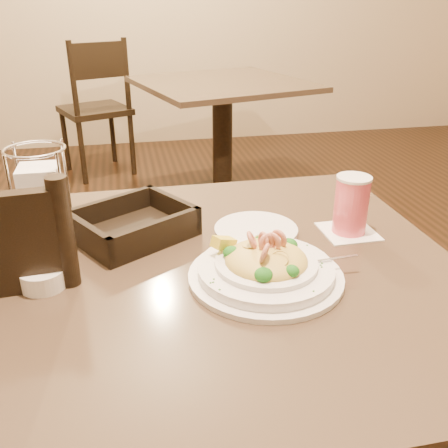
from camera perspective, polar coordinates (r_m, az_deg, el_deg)
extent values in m
cylinder|color=black|center=(1.18, 0.21, -20.35)|extent=(0.12, 0.12, 0.67)
cube|color=brown|center=(0.96, 0.24, -5.63)|extent=(0.90, 0.90, 0.03)
cylinder|color=black|center=(3.19, -0.18, 3.28)|extent=(0.52, 0.52, 0.03)
cylinder|color=black|center=(3.08, -0.19, 9.31)|extent=(0.12, 0.12, 0.67)
cube|color=brown|center=(3.00, -0.19, 15.72)|extent=(1.11, 1.11, 0.03)
cube|color=black|center=(1.27, -24.00, -14.01)|extent=(0.46, 0.46, 0.04)
cylinder|color=black|center=(1.53, -14.92, -16.03)|extent=(0.04, 0.04, 0.43)
cylinder|color=black|center=(0.96, -16.84, -7.87)|extent=(0.04, 0.04, 0.46)
cube|color=black|center=(3.66, -14.55, 12.47)|extent=(0.55, 0.55, 0.04)
cylinder|color=black|center=(3.94, -12.62, 10.00)|extent=(0.04, 0.04, 0.43)
cylinder|color=black|center=(3.83, -17.66, 9.00)|extent=(0.04, 0.04, 0.43)
cylinder|color=black|center=(3.61, -10.46, 8.85)|extent=(0.04, 0.04, 0.43)
cylinder|color=black|center=(3.50, -15.89, 7.75)|extent=(0.04, 0.04, 0.43)
cylinder|color=black|center=(3.51, -11.09, 16.46)|extent=(0.04, 0.04, 0.46)
cylinder|color=black|center=(3.39, -16.88, 15.58)|extent=(0.04, 0.04, 0.46)
cube|color=black|center=(3.43, -14.12, 17.69)|extent=(0.35, 0.16, 0.22)
cylinder|color=white|center=(0.92, 4.77, -5.96)|extent=(0.28, 0.28, 0.01)
cylinder|color=white|center=(0.91, 4.80, -5.20)|extent=(0.25, 0.25, 0.02)
cylinder|color=white|center=(0.90, 4.83, -4.47)|extent=(0.19, 0.19, 0.01)
ellipsoid|color=gold|center=(0.90, 4.84, -4.18)|extent=(0.15, 0.15, 0.05)
cube|color=yellow|center=(0.93, -0.04, -2.18)|extent=(0.05, 0.05, 0.04)
cube|color=silver|center=(0.93, 12.05, -3.97)|extent=(0.11, 0.01, 0.01)
cube|color=silver|center=(0.91, 8.74, -4.17)|extent=(0.03, 0.02, 0.00)
torus|color=gold|center=(0.92, 4.37, -2.52)|extent=(0.04, 0.04, 0.02)
torus|color=gold|center=(0.89, 5.36, -3.72)|extent=(0.05, 0.06, 0.03)
torus|color=gold|center=(0.91, 2.63, -2.51)|extent=(0.03, 0.04, 0.03)
torus|color=gold|center=(0.90, 3.76, -3.56)|extent=(0.05, 0.04, 0.03)
torus|color=gold|center=(0.89, 5.45, -3.62)|extent=(0.03, 0.03, 0.01)
torus|color=gold|center=(0.89, 4.59, -3.22)|extent=(0.03, 0.03, 0.01)
torus|color=gold|center=(0.89, 5.12, -2.69)|extent=(0.03, 0.04, 0.02)
torus|color=gold|center=(0.91, 7.87, -3.51)|extent=(0.04, 0.04, 0.01)
torus|color=gold|center=(0.92, 4.16, -1.87)|extent=(0.04, 0.03, 0.02)
torus|color=gold|center=(0.92, 4.93, -2.68)|extent=(0.04, 0.04, 0.03)
torus|color=gold|center=(0.87, 2.23, -4.92)|extent=(0.03, 0.03, 0.02)
torus|color=gold|center=(0.89, 6.18, -3.54)|extent=(0.05, 0.05, 0.01)
torus|color=gold|center=(0.90, 3.18, -2.51)|extent=(0.05, 0.05, 0.01)
torus|color=gold|center=(0.86, 2.63, -5.13)|extent=(0.03, 0.03, 0.01)
torus|color=gold|center=(0.91, 5.21, -3.53)|extent=(0.06, 0.05, 0.02)
torus|color=gold|center=(0.86, 4.40, -4.98)|extent=(0.05, 0.05, 0.01)
torus|color=gold|center=(0.90, 4.70, -2.26)|extent=(0.04, 0.04, 0.01)
torus|color=gold|center=(0.89, 3.45, -3.72)|extent=(0.05, 0.05, 0.03)
torus|color=gold|center=(0.86, 6.31, -4.03)|extent=(0.04, 0.05, 0.02)
torus|color=tan|center=(0.89, 5.57, -2.09)|extent=(0.03, 0.03, 0.03)
torus|color=tan|center=(0.89, 4.54, -2.01)|extent=(0.02, 0.04, 0.03)
torus|color=tan|center=(0.85, 4.67, -3.35)|extent=(0.03, 0.04, 0.04)
torus|color=tan|center=(0.88, 4.93, -2.22)|extent=(0.04, 0.03, 0.04)
torus|color=tan|center=(0.89, 3.23, -1.89)|extent=(0.03, 0.04, 0.04)
torus|color=tan|center=(0.90, 6.28, -1.71)|extent=(0.03, 0.04, 0.04)
ellipsoid|color=#155112|center=(0.94, 7.43, -2.40)|extent=(0.03, 0.03, 0.02)
ellipsoid|color=#155112|center=(0.95, 4.16, -1.89)|extent=(0.03, 0.03, 0.02)
ellipsoid|color=#155112|center=(0.91, 0.86, -3.30)|extent=(0.03, 0.03, 0.02)
ellipsoid|color=#155112|center=(0.84, 4.55, -5.81)|extent=(0.03, 0.03, 0.02)
ellipsoid|color=#155112|center=(0.86, 7.71, -5.36)|extent=(0.03, 0.03, 0.02)
cube|color=#266619|center=(0.92, 10.98, -4.63)|extent=(0.00, 0.00, 0.00)
cube|color=#266619|center=(1.00, 5.63, -1.46)|extent=(0.00, 0.00, 0.00)
cube|color=#266619|center=(0.83, -0.50, -7.50)|extent=(0.00, 0.00, 0.00)
cube|color=#266619|center=(0.84, 10.21, -7.55)|extent=(0.00, 0.00, 0.00)
cube|color=#266619|center=(0.85, -1.24, -6.67)|extent=(0.00, 0.00, 0.00)
cube|color=#266619|center=(0.98, 3.14, -2.05)|extent=(0.00, 0.00, 0.00)
cube|color=#266619|center=(0.91, 11.11, -4.85)|extent=(0.00, 0.00, 0.00)
cube|color=#266619|center=(0.92, 11.15, -4.42)|extent=(0.00, 0.00, 0.00)
cube|color=#266619|center=(0.94, -0.46, -3.36)|extent=(0.00, 0.00, 0.00)
cube|color=#266619|center=(0.98, 9.48, -2.40)|extent=(0.00, 0.00, 0.00)
cube|color=#266619|center=(0.99, 7.67, -2.02)|extent=(0.00, 0.00, 0.00)
cube|color=#266619|center=(1.00, 3.92, -1.56)|extent=(0.00, 0.00, 0.00)
cube|color=#266619|center=(0.96, -0.79, -2.62)|extent=(0.00, 0.00, 0.00)
cube|color=#266619|center=(0.86, -1.17, -6.31)|extent=(0.00, 0.00, 0.00)
cube|color=#266619|center=(0.98, 8.21, -2.25)|extent=(0.00, 0.00, 0.00)
cube|color=#266619|center=(0.85, -1.55, -6.73)|extent=(0.00, 0.00, 0.00)
cube|color=#266619|center=(0.95, 10.12, -3.42)|extent=(0.00, 0.00, 0.00)
cube|color=white|center=(1.12, 14.00, -0.84)|extent=(0.11, 0.11, 0.00)
cylinder|color=#EE5464|center=(1.09, 14.34, 2.11)|extent=(0.07, 0.07, 0.12)
cylinder|color=white|center=(1.07, 14.68, 5.12)|extent=(0.07, 0.07, 0.01)
cube|color=black|center=(1.08, -10.28, -0.97)|extent=(0.29, 0.28, 0.02)
cube|color=black|center=(1.12, -5.89, 2.07)|extent=(0.11, 0.17, 0.05)
cube|color=black|center=(1.02, -15.37, -1.15)|extent=(0.11, 0.17, 0.05)
cube|color=black|center=(1.14, -12.77, 1.85)|extent=(0.20, 0.13, 0.05)
cube|color=black|center=(1.00, -7.73, -0.95)|extent=(0.20, 0.13, 0.05)
cylinder|color=silver|center=(1.13, -19.43, -1.09)|extent=(0.12, 0.12, 0.01)
torus|color=silver|center=(1.07, -20.87, 7.99)|extent=(0.12, 0.12, 0.01)
cube|color=white|center=(1.10, -20.00, 2.52)|extent=(0.10, 0.10, 0.15)
cylinder|color=silver|center=(1.06, -23.00, 2.31)|extent=(0.01, 0.01, 0.19)
cylinder|color=silver|center=(1.05, -17.88, 2.80)|extent=(0.01, 0.01, 0.19)
cylinder|color=silver|center=(1.15, -22.22, 4.13)|extent=(0.01, 0.01, 0.19)
cylinder|color=silver|center=(1.13, -17.49, 4.59)|extent=(0.01, 0.01, 0.19)
cylinder|color=white|center=(1.08, 3.67, -0.70)|extent=(0.20, 0.20, 0.01)
cylinder|color=white|center=(0.94, -19.97, -5.82)|extent=(0.09, 0.09, 0.03)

